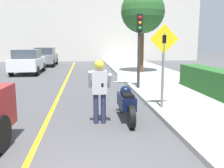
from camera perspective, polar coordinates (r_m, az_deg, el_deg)
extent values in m
cube|color=#9E9E99|center=(8.92, 22.99, -4.98)|extent=(4.40, 44.00, 0.14)
cube|color=yellow|center=(9.82, -12.46, -3.52)|extent=(0.12, 36.00, 0.01)
cube|color=beige|center=(29.62, -7.41, 14.40)|extent=(28.00, 1.20, 9.41)
cylinder|color=black|center=(6.43, 4.43, -7.55)|extent=(0.14, 0.60, 0.60)
cylinder|color=black|center=(7.91, 2.35, -4.26)|extent=(0.14, 0.60, 0.60)
cube|color=#0C1433|center=(7.11, 3.30, -3.95)|extent=(0.40, 1.07, 0.36)
sphere|color=#0C1433|center=(7.19, 3.12, -1.66)|extent=(0.32, 0.32, 0.32)
cube|color=black|center=(6.83, 3.65, -2.63)|extent=(0.28, 0.48, 0.10)
cylinder|color=silver|center=(7.53, 2.66, 0.55)|extent=(0.62, 0.03, 0.03)
cube|color=silver|center=(7.58, 2.59, 1.53)|extent=(0.36, 0.12, 0.31)
cylinder|color=#282D4C|center=(6.79, -3.68, -5.67)|extent=(0.14, 0.14, 0.82)
cylinder|color=#282D4C|center=(6.80, -1.99, -5.63)|extent=(0.14, 0.14, 0.82)
cube|color=#B7B7BC|center=(6.64, -2.89, 0.38)|extent=(0.40, 0.22, 0.63)
cylinder|color=#B7B7BC|center=(6.52, -5.04, 1.02)|extent=(0.09, 0.38, 0.49)
cylinder|color=#B7B7BC|center=(6.53, -0.64, 0.80)|extent=(0.09, 0.44, 0.44)
sphere|color=tan|center=(6.59, -2.92, 3.96)|extent=(0.23, 0.23, 0.23)
sphere|color=gold|center=(6.58, -2.92, 4.40)|extent=(0.27, 0.27, 0.27)
cube|color=black|center=(6.37, -2.20, -0.29)|extent=(0.06, 0.05, 0.11)
cylinder|color=slate|center=(7.94, 11.56, 2.97)|extent=(0.08, 0.08, 2.34)
cube|color=yellow|center=(7.87, 11.85, 10.03)|extent=(0.91, 0.02, 0.91)
cube|color=black|center=(7.86, 11.89, 10.03)|extent=(0.12, 0.01, 0.24)
cylinder|color=#2D2D30|center=(11.22, 6.15, 7.33)|extent=(0.12, 0.12, 3.25)
cube|color=black|center=(11.22, 6.29, 13.69)|extent=(0.26, 0.22, 0.76)
sphere|color=red|center=(11.12, 6.45, 14.86)|extent=(0.14, 0.14, 0.14)
sphere|color=gold|center=(11.10, 6.43, 13.73)|extent=(0.14, 0.14, 0.14)
sphere|color=green|center=(11.09, 6.41, 12.60)|extent=(0.14, 0.14, 0.14)
cube|color=#286028|center=(11.01, 21.51, 0.73)|extent=(0.90, 4.32, 0.98)
cylinder|color=brown|center=(17.32, 6.87, 7.79)|extent=(0.24, 0.24, 3.06)
sphere|color=#285B28|center=(17.43, 7.04, 16.20)|extent=(2.92, 2.92, 2.92)
cylinder|color=black|center=(20.01, -20.09, 3.65)|extent=(0.22, 0.64, 0.64)
cylinder|color=black|center=(19.68, -15.40, 3.80)|extent=(0.22, 0.64, 0.64)
cylinder|color=black|center=(17.50, -22.09, 2.75)|extent=(0.22, 0.64, 0.64)
cylinder|color=black|center=(17.13, -16.75, 2.92)|extent=(0.22, 0.64, 0.64)
cube|color=white|center=(18.52, -18.61, 4.48)|extent=(1.80, 4.20, 0.76)
cube|color=#38424C|center=(18.32, -18.84, 6.55)|extent=(1.58, 2.18, 0.60)
cylinder|color=black|center=(25.42, -16.30, 5.00)|extent=(0.22, 0.64, 0.64)
cylinder|color=black|center=(25.19, -12.57, 5.11)|extent=(0.22, 0.64, 0.64)
cylinder|color=black|center=(22.87, -17.41, 4.47)|extent=(0.22, 0.64, 0.64)
cylinder|color=black|center=(22.61, -13.28, 4.60)|extent=(0.22, 0.64, 0.64)
cube|color=gray|center=(23.98, -14.92, 5.72)|extent=(1.80, 4.20, 0.76)
cube|color=#38424C|center=(23.78, -15.05, 7.32)|extent=(1.58, 2.18, 0.60)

